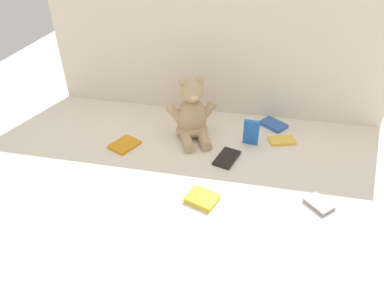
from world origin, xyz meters
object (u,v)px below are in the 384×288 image
at_px(book_case_0, 202,198).
at_px(book_case_1, 273,125).
at_px(book_case_7, 227,158).
at_px(book_case_4, 124,145).
at_px(teddy_bear, 192,116).
at_px(book_case_6, 282,140).
at_px(book_case_3, 319,204).
at_px(book_case_5, 251,132).
at_px(book_case_2, 185,115).

distance_m(book_case_0, book_case_1, 0.65).
xyz_separation_m(book_case_1, book_case_7, (-0.20, -0.32, -0.00)).
bearing_deg(book_case_4, teddy_bear, 52.37).
distance_m(book_case_1, book_case_6, 0.14).
height_order(teddy_bear, book_case_3, teddy_bear).
xyz_separation_m(book_case_0, book_case_4, (-0.42, 0.28, -0.00)).
height_order(book_case_1, book_case_5, book_case_5).
distance_m(book_case_5, book_case_6, 0.16).
bearing_deg(teddy_bear, book_case_4, -175.44).
height_order(book_case_2, book_case_5, book_case_5).
distance_m(book_case_0, book_case_2, 0.64).
bearing_deg(book_case_5, book_case_2, 158.41).
distance_m(book_case_1, book_case_4, 0.75).
height_order(book_case_5, book_case_7, book_case_5).
distance_m(teddy_bear, book_case_6, 0.44).
bearing_deg(book_case_7, book_case_6, 54.88).
bearing_deg(book_case_3, book_case_4, -58.74).
xyz_separation_m(teddy_bear, book_case_5, (0.28, -0.02, -0.05)).
xyz_separation_m(teddy_bear, book_case_3, (0.56, -0.37, -0.10)).
bearing_deg(teddy_bear, book_case_7, -62.88).
distance_m(book_case_2, book_case_4, 0.39).
height_order(teddy_bear, book_case_6, teddy_bear).
xyz_separation_m(book_case_2, book_case_4, (-0.21, -0.33, -0.00)).
xyz_separation_m(book_case_2, book_case_3, (0.64, -0.55, 0.00)).
distance_m(book_case_4, book_case_6, 0.74).
relative_size(book_case_4, book_case_6, 1.05).
distance_m(teddy_bear, book_case_1, 0.43).
relative_size(teddy_bear, book_case_2, 2.99).
height_order(book_case_3, book_case_6, book_case_3).
xyz_separation_m(book_case_1, book_case_3, (0.17, -0.54, -0.00)).
distance_m(teddy_bear, book_case_5, 0.29).
relative_size(book_case_0, book_case_3, 1.17).
height_order(book_case_0, book_case_6, book_case_0).
distance_m(book_case_2, book_case_3, 0.84).
bearing_deg(teddy_bear, book_case_5, -26.66).
height_order(teddy_bear, book_case_4, teddy_bear).
bearing_deg(book_case_5, book_case_7, -116.27).
relative_size(book_case_6, book_case_7, 0.86).
height_order(teddy_bear, book_case_1, teddy_bear).
distance_m(book_case_4, book_case_7, 0.48).
bearing_deg(book_case_5, book_case_4, -159.70).
height_order(book_case_4, book_case_7, book_case_4).
bearing_deg(teddy_bear, book_case_6, -18.97).
bearing_deg(book_case_3, book_case_2, -85.01).
relative_size(book_case_3, book_case_5, 0.75).
relative_size(book_case_5, book_case_7, 0.91).
distance_m(teddy_bear, book_case_4, 0.34).
distance_m(book_case_2, book_case_5, 0.41).
xyz_separation_m(teddy_bear, book_case_1, (0.39, 0.17, -0.10)).
bearing_deg(book_case_3, book_case_0, -36.14).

